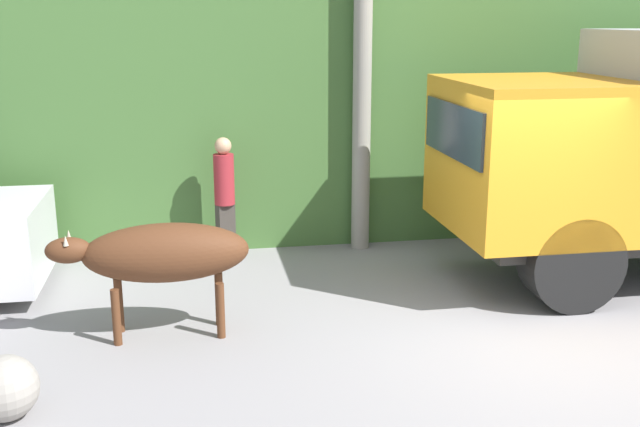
{
  "coord_description": "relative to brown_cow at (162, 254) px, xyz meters",
  "views": [
    {
      "loc": [
        -3.44,
        -6.98,
        3.35
      ],
      "look_at": [
        -2.03,
        1.15,
        1.17
      ],
      "focal_mm": 42.0,
      "sensor_mm": 36.0,
      "label": 1
    }
  ],
  "objects": [
    {
      "name": "ground_plane",
      "position": [
        3.8,
        -0.72,
        -0.92
      ],
      "size": [
        60.0,
        60.0,
        0.0
      ],
      "primitive_type": "plane",
      "color": "gray"
    },
    {
      "name": "hillside_embankment",
      "position": [
        3.8,
        5.99,
        0.96
      ],
      "size": [
        32.0,
        6.09,
        3.76
      ],
      "color": "#426B33",
      "rests_on": "ground_plane"
    },
    {
      "name": "building_backdrop",
      "position": [
        0.54,
        4.48,
        0.85
      ],
      "size": [
        4.75,
        2.7,
        3.51
      ],
      "color": "#8CC69E",
      "rests_on": "ground_plane"
    },
    {
      "name": "brown_cow",
      "position": [
        0.0,
        0.0,
        0.0
      ],
      "size": [
        2.1,
        0.63,
        1.25
      ],
      "rotation": [
        0.0,
        0.0,
        -0.04
      ],
      "color": "#512D19",
      "rests_on": "ground_plane"
    },
    {
      "name": "pedestrian_on_hill",
      "position": [
        0.78,
        2.51,
        0.07
      ],
      "size": [
        0.37,
        0.37,
        1.75
      ],
      "rotation": [
        0.0,
        0.0,
        3.52
      ],
      "color": "#38332D",
      "rests_on": "ground_plane"
    },
    {
      "name": "utility_pole",
      "position": [
        2.78,
        2.75,
        2.45
      ],
      "size": [
        0.9,
        0.26,
        6.54
      ],
      "color": "gray",
      "rests_on": "ground_plane"
    },
    {
      "name": "roadside_rock",
      "position": [
        -1.3,
        -1.55,
        -0.63
      ],
      "size": [
        0.57,
        0.57,
        0.57
      ],
      "color": "gray",
      "rests_on": "ground_plane"
    }
  ]
}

